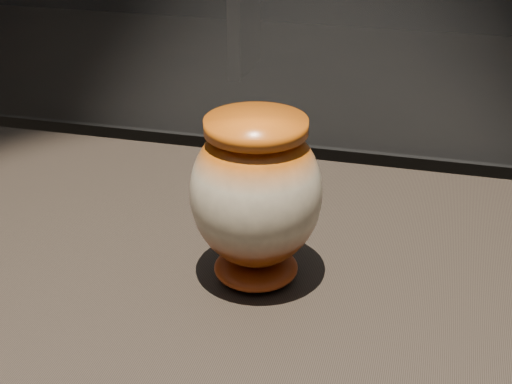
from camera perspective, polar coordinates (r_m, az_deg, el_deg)
main_vase at (r=0.77m, az=0.00°, el=-0.23°), size 0.18×0.18×0.19m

